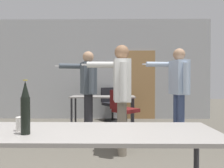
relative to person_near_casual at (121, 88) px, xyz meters
name	(u,v)px	position (x,y,z in m)	size (l,w,h in m)	color
back_wall	(104,70)	(-0.41, 3.17, 0.45)	(6.42, 0.12, 2.99)	#B2B5B7
conference_table_near	(71,138)	(-0.45, -1.69, -0.34)	(2.36, 0.71, 0.76)	gray
conference_table_far	(103,99)	(-0.39, 2.08, -0.36)	(1.61, 0.66, 0.76)	gray
person_near_casual	(121,88)	(0.00, 0.00, 0.00)	(0.80, 0.64, 1.72)	slate
person_left_plaid	(178,84)	(1.20, 1.01, 0.06)	(0.89, 0.66, 1.81)	#3D4C75
person_right_polo	(88,84)	(-0.68, 1.28, 0.04)	(0.95, 0.67, 1.79)	#28282D
office_chair_near_pushed	(111,105)	(-0.20, 2.83, -0.59)	(0.66, 0.68, 0.94)	black
office_chair_far_right	(124,112)	(0.10, 1.40, -0.59)	(0.69, 0.68, 0.95)	black
beer_bottle	(25,109)	(-0.77, -1.81, -0.09)	(0.07, 0.07, 0.41)	black
drink_cup	(20,124)	(-0.86, -1.70, -0.22)	(0.07, 0.07, 0.11)	silver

